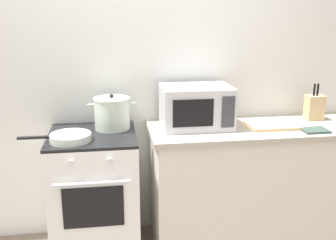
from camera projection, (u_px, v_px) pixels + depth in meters
name	position (u px, v px, depth m)	size (l,w,h in m)	color
back_wall	(176.00, 76.00, 3.13)	(4.40, 0.10, 2.50)	silver
lower_cabinet_right	(260.00, 186.00, 3.09)	(1.64, 0.56, 0.88)	beige
countertop_right	(264.00, 129.00, 2.97)	(1.70, 0.60, 0.04)	#ADA393
stove	(95.00, 195.00, 2.89)	(0.60, 0.64, 0.92)	white
stock_pot	(112.00, 113.00, 2.87)	(0.34, 0.26, 0.25)	silver
frying_pan	(70.00, 137.00, 2.62)	(0.47, 0.27, 0.05)	silver
microwave	(196.00, 107.00, 2.91)	(0.50, 0.37, 0.30)	silver
cutting_board	(272.00, 125.00, 2.95)	(0.36, 0.26, 0.02)	tan
knife_block	(314.00, 107.00, 3.11)	(0.13, 0.10, 0.28)	tan
oven_mitt	(315.00, 130.00, 2.83)	(0.18, 0.14, 0.02)	#384C42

